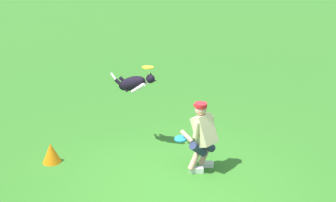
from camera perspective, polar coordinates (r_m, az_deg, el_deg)
ground_plane at (r=7.61m, az=1.03°, el=-10.70°), size 60.00×60.00×0.00m
person at (r=7.66m, az=4.64°, el=-4.58°), size 0.71×0.58×1.29m
dog at (r=8.30m, az=-4.54°, el=2.36°), size 0.97×0.51×0.50m
frisbee_flying at (r=8.10m, az=-2.71°, el=4.52°), size 0.30×0.30×0.05m
frisbee_held at (r=7.72m, az=1.75°, el=-5.03°), size 0.32×0.32×0.05m
training_cone at (r=8.41m, az=-15.31°, el=-6.68°), size 0.35×0.35×0.39m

